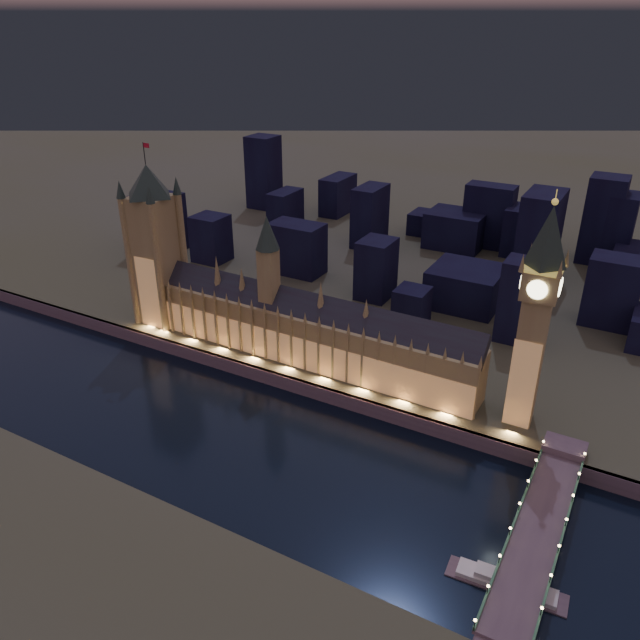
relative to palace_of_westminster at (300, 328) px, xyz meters
The scene contains 9 objects.
ground_plane 68.10m from the palace_of_westminster, 79.57° to the right, with size 2000.00×2000.00×0.00m, color black.
north_bank 458.93m from the palace_of_westminster, 88.58° to the left, with size 2000.00×960.00×8.00m, color #47492B.
embankment_wall 32.56m from the palace_of_westminster, 61.29° to the right, with size 2000.00×2.50×8.00m, color #564453.
palace_of_westminster is the anchor object (origin of this frame).
victoria_tower 104.60m from the palace_of_westminster, behind, with size 31.68×31.68×107.77m.
elizabeth_tower 126.73m from the palace_of_westminster, ahead, with size 18.00×18.00×109.29m.
westminster_bridge 158.29m from the palace_of_westminster, 24.55° to the right, with size 17.75×113.00×15.90m.
river_boat 166.87m from the palace_of_westminster, 33.40° to the right, with size 41.93×12.29×4.50m.
city_backdrop 190.07m from the palace_of_westminster, 75.28° to the left, with size 499.73×215.63×72.89m.
Camera 1 is at (144.59, -194.90, 180.11)m, focal length 35.00 mm.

